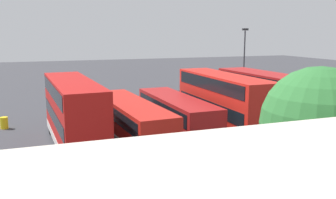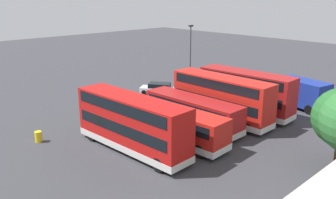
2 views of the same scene
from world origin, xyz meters
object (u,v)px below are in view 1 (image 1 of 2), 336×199
Objects in this scene: bus_double_decker_second at (223,103)px; lamp_post_tall at (244,57)px; bus_single_deck_third at (176,115)px; bus_double_decker_near_end at (266,101)px; car_hatchback_silver at (187,98)px; waste_bin_yellow at (4,123)px; bus_double_decker_fifth at (74,112)px; bus_single_deck_fourth at (131,121)px.

lamp_post_tall reaches higher than bus_double_decker_second.
lamp_post_tall is at bearing -136.15° from bus_single_deck_third.
bus_double_decker_near_end is 2.24× the size of car_hatchback_silver.
bus_double_decker_second reaches higher than bus_single_deck_third.
car_hatchback_silver is 18.29m from waste_bin_yellow.
bus_single_deck_third is (7.07, -1.03, -0.83)m from bus_double_decker_near_end.
bus_double_decker_fifth is at bearing -2.43° from bus_double_decker_second.
bus_double_decker_second is (3.59, -0.38, 0.00)m from bus_double_decker_near_end.
bus_double_decker_near_end is at bearing 157.88° from waste_bin_yellow.
bus_double_decker_second is 7.12m from bus_single_deck_fourth.
waste_bin_yellow is at bearing 13.49° from car_hatchback_silver.
bus_double_decker_fifth is at bearing -3.34° from bus_double_decker_near_end.
waste_bin_yellow is (25.90, 6.36, -4.26)m from lamp_post_tall.
bus_single_deck_fourth is 22.28m from lamp_post_tall.
bus_double_decker_second is 17.33m from lamp_post_tall.
waste_bin_yellow is at bearing -55.43° from bus_double_decker_fifth.
car_hatchback_silver is at bearing -166.51° from waste_bin_yellow.
bus_double_decker_near_end is 1.00× the size of bus_single_deck_third.
waste_bin_yellow is (19.27, -7.83, -1.97)m from bus_double_decker_near_end.
bus_double_decker_second is 2.32× the size of car_hatchback_silver.
bus_single_deck_third is 11.01× the size of waste_bin_yellow.
bus_double_decker_second is at bearing -6.08° from bus_double_decker_near_end.
bus_single_deck_third is 0.93× the size of bus_double_decker_fifth.
bus_single_deck_fourth is at bearing 51.65° from car_hatchback_silver.
bus_double_decker_near_end is 1.30× the size of lamp_post_tall.
bus_double_decker_near_end is 0.93× the size of bus_double_decker_fifth.
bus_double_decker_fifth is (7.39, 0.19, 0.83)m from bus_single_deck_third.
bus_single_deck_third is 12.43m from car_hatchback_silver.
bus_double_decker_second is 17.47m from waste_bin_yellow.
bus_double_decker_second is at bearing 53.50° from lamp_post_tall.
bus_double_decker_near_end is 15.83m from lamp_post_tall.
bus_single_deck_third is 19.25m from lamp_post_tall.
bus_double_decker_near_end is 10.70m from bus_single_deck_fourth.
bus_double_decker_near_end reaches higher than waste_bin_yellow.
bus_single_deck_third is 7.43m from bus_double_decker_fifth.
bus_double_decker_near_end is at bearing 64.95° from lamp_post_tall.
bus_double_decker_near_end reaches higher than car_hatchback_silver.
car_hatchback_silver is 0.58× the size of lamp_post_tall.
lamp_post_tall reaches higher than bus_double_decker_near_end.
bus_double_decker_fifth is 2.40× the size of car_hatchback_silver.
lamp_post_tall is at bearing -165.52° from car_hatchback_silver.
bus_double_decker_second is at bearing 79.80° from car_hatchback_silver.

